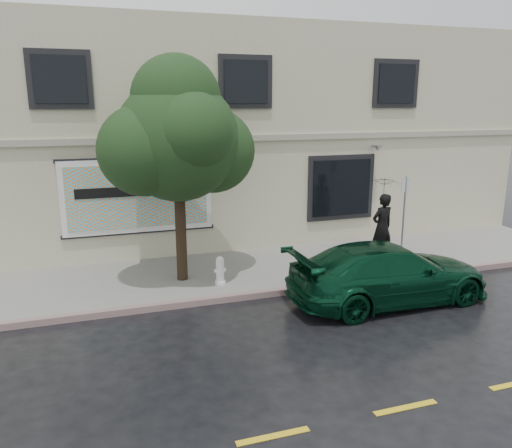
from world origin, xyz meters
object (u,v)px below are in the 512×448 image
object	(u,v)px
car	(389,273)
fire_hydrant	(220,270)
pedestrian	(382,227)
street_tree	(178,141)

from	to	relation	value
car	fire_hydrant	world-z (taller)	car
car	pedestrian	size ratio (longest dim) A/B	2.50
car	fire_hydrant	bearing A→B (deg)	59.77
pedestrian	fire_hydrant	bearing A→B (deg)	-5.66
pedestrian	fire_hydrant	xyz separation A→B (m)	(-4.96, -0.51, -0.62)
pedestrian	street_tree	bearing A→B (deg)	-12.77
fire_hydrant	pedestrian	bearing A→B (deg)	-4.33
pedestrian	street_tree	distance (m)	6.36
pedestrian	street_tree	world-z (taller)	street_tree
street_tree	car	bearing A→B (deg)	-30.78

